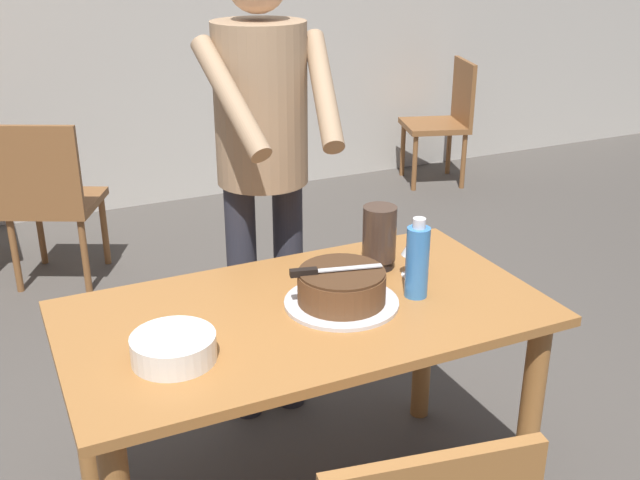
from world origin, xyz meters
name	(u,v)px	position (x,y,z in m)	size (l,w,h in m)	color
back_wall	(92,2)	(0.00, 3.25, 1.35)	(10.00, 0.12, 2.70)	#BCB7AD
main_dining_table	(305,348)	(0.00, 0.00, 0.62)	(1.40, 0.76, 0.75)	#9E6633
cake_on_platter	(342,289)	(0.11, -0.02, 0.80)	(0.34, 0.34, 0.11)	silver
cake_knife	(318,271)	(0.04, 0.00, 0.87)	(0.27, 0.08, 0.02)	silver
plate_stack	(174,348)	(-0.42, -0.11, 0.79)	(0.22, 0.22, 0.07)	white
wine_glass_near	(414,246)	(0.40, 0.06, 0.85)	(0.08, 0.08, 0.14)	silver
water_bottle	(417,261)	(0.34, -0.06, 0.86)	(0.07, 0.07, 0.25)	#387AC6
hurricane_lamp	(379,237)	(0.34, 0.17, 0.86)	(0.11, 0.11, 0.21)	black
person_cutting_cake	(263,147)	(0.11, 0.59, 1.08)	(0.47, 0.56, 1.72)	#2D2D38
background_chair_0	(49,197)	(-0.50, 2.14, 0.49)	(0.59, 0.59, 0.90)	brown
background_chair_1	(445,117)	(2.36, 2.77, 0.49)	(0.55, 0.55, 0.90)	brown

